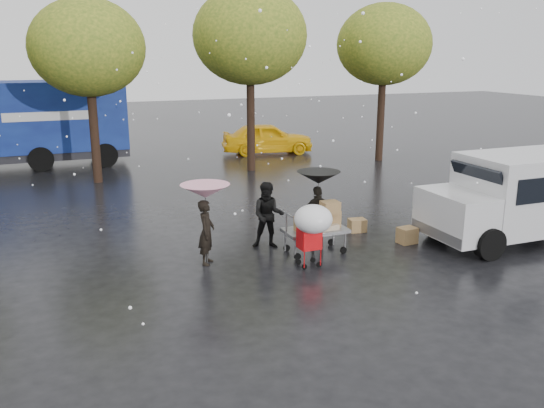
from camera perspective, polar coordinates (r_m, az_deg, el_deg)
name	(u,v)px	position (r m, az deg, el deg)	size (l,w,h in m)	color
ground	(294,257)	(13.56, 2.17, -5.26)	(90.00, 90.00, 0.00)	black
person_pink	(206,232)	(13.00, -6.51, -2.79)	(0.54, 0.36, 1.49)	black
person_middle	(268,215)	(13.95, -0.36, -1.13)	(0.80, 0.62, 1.64)	black
person_black	(318,216)	(14.14, 4.55, -1.22)	(0.89, 0.37, 1.51)	black
umbrella_pink	(205,191)	(12.74, -6.64, 1.28)	(1.10, 1.10, 1.84)	#4C4C4C
umbrella_black	(319,178)	(13.91, 4.64, 2.62)	(1.06, 1.06, 1.88)	#4C4C4C
vendor_cart	(319,223)	(13.70, 4.65, -1.89)	(1.52, 0.80, 1.27)	slate
shopping_cart	(313,222)	(12.56, 4.04, -1.83)	(0.84, 0.84, 1.46)	red
white_van	(523,195)	(15.86, 23.60, 0.85)	(4.91, 2.18, 2.20)	silver
blue_truck	(29,125)	(25.80, -22.95, 7.25)	(8.30, 2.60, 3.50)	navy
box_ground_near	(407,235)	(14.85, 13.24, -3.04)	(0.45, 0.36, 0.40)	brown
box_ground_far	(357,225)	(15.55, 8.43, -2.09)	(0.44, 0.34, 0.34)	brown
yellow_taxi	(267,138)	(27.20, -0.46, 6.55)	(1.70, 4.23, 1.44)	yellow
tree_row	(174,41)	(22.15, -9.72, 15.61)	(21.60, 4.40, 7.12)	black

